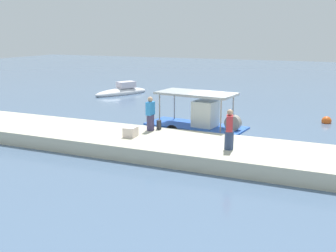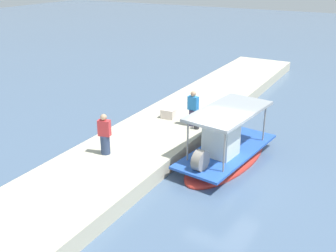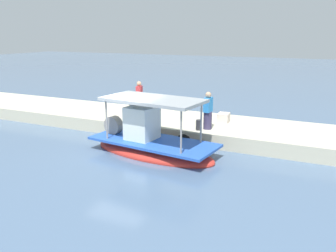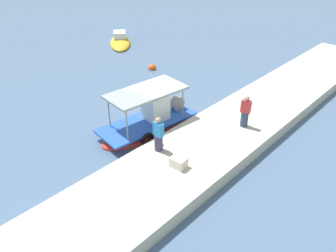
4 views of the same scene
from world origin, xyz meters
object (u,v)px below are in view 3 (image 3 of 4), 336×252
Objects in this scene: mooring_bollard at (199,125)px; cargo_crate at (224,118)px; main_fishing_boat at (151,143)px; fisherman_near_bollard at (208,112)px; fisherman_by_crate at (139,98)px.

mooring_bollard is 0.71× the size of cargo_crate.
main_fishing_boat is 3.41× the size of fisherman_near_bollard.
fisherman_near_bollard is (-1.62, -2.29, 0.98)m from main_fishing_boat.
fisherman_by_crate is (4.39, -1.67, 0.00)m from fisherman_near_bollard.
cargo_crate is at bearing -117.17° from main_fishing_boat.
mooring_bollard is at bearing 71.50° from cargo_crate.
fisherman_by_crate reaches higher than fisherman_near_bollard.
mooring_bollard reaches higher than cargo_crate.
fisherman_near_bollard is 1.00× the size of fisherman_by_crate.
main_fishing_boat reaches higher than cargo_crate.
fisherman_by_crate is (2.77, -3.96, 0.98)m from main_fishing_boat.
main_fishing_boat is 3.40× the size of fisherman_by_crate.
fisherman_by_crate is 4.73m from cargo_crate.
fisherman_near_bollard reaches higher than cargo_crate.
main_fishing_boat is at bearing 62.83° from cargo_crate.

